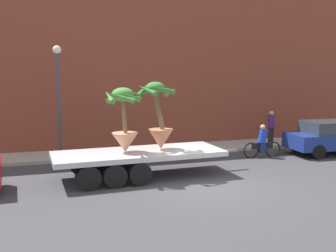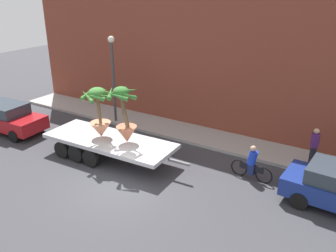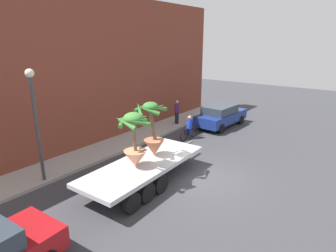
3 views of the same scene
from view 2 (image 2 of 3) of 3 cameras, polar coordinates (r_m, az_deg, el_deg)
ground_plane at (r=14.57m, az=-7.71°, el=-9.68°), size 60.00×60.00×0.00m
sidewalk at (r=19.04m, az=3.92°, el=-1.27°), size 24.00×2.20×0.15m
building_facade at (r=19.29m, az=6.71°, el=12.05°), size 24.00×1.20×8.59m
flatbed_trailer at (r=16.66m, az=-10.09°, el=-2.54°), size 7.25×2.50×0.98m
potted_palm_rear at (r=15.62m, az=-7.01°, el=1.27°), size 1.43×1.46×2.53m
potted_palm_middle at (r=16.34m, az=-11.02°, el=1.99°), size 1.31×1.41×2.34m
cyclist at (r=15.08m, az=13.32°, el=-6.02°), size 1.84×0.37×1.54m
trailing_car at (r=21.10m, az=-24.39°, el=1.30°), size 4.30×2.11×1.58m
pedestrian_near_gate at (r=16.64m, az=22.44°, el=-2.98°), size 0.36×0.36×1.71m
street_lamp at (r=19.92m, az=-8.86°, el=9.14°), size 0.36×0.36×4.83m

